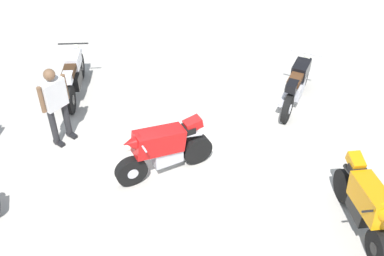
# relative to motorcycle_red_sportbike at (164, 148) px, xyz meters

# --- Properties ---
(ground_plane) EXTENTS (40.00, 40.00, 0.00)m
(ground_plane) POSITION_rel_motorcycle_red_sportbike_xyz_m (-0.68, -0.85, -0.59)
(ground_plane) COLOR #B7B2A8
(motorcycle_red_sportbike) EXTENTS (1.73, 1.23, 1.14)m
(motorcycle_red_sportbike) POSITION_rel_motorcycle_red_sportbike_xyz_m (0.00, 0.00, 0.00)
(motorcycle_red_sportbike) COLOR black
(motorcycle_red_sportbike) RESTS_ON ground
(motorcycle_black_cruiser) EXTENTS (0.94, 2.01, 1.09)m
(motorcycle_black_cruiser) POSITION_rel_motorcycle_red_sportbike_xyz_m (-2.64, -2.55, -0.07)
(motorcycle_black_cruiser) COLOR black
(motorcycle_black_cruiser) RESTS_ON ground
(motorcycle_silver_cruiser) EXTENTS (0.70, 2.08, 1.09)m
(motorcycle_silver_cruiser) POSITION_rel_motorcycle_red_sportbike_xyz_m (2.48, -2.41, -0.07)
(motorcycle_silver_cruiser) COLOR black
(motorcycle_silver_cruiser) RESTS_ON ground
(motorcycle_orange_sportbike) EXTENTS (0.76, 1.95, 1.14)m
(motorcycle_orange_sportbike) POSITION_rel_motorcycle_red_sportbike_xyz_m (-3.46, 1.00, 0.00)
(motorcycle_orange_sportbike) COLOR black
(motorcycle_orange_sportbike) RESTS_ON ground
(person_in_white_shirt) EXTENTS (0.50, 0.60, 1.70)m
(person_in_white_shirt) POSITION_rel_motorcycle_red_sportbike_xyz_m (2.25, -0.74, 0.38)
(person_in_white_shirt) COLOR #262628
(person_in_white_shirt) RESTS_ON ground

